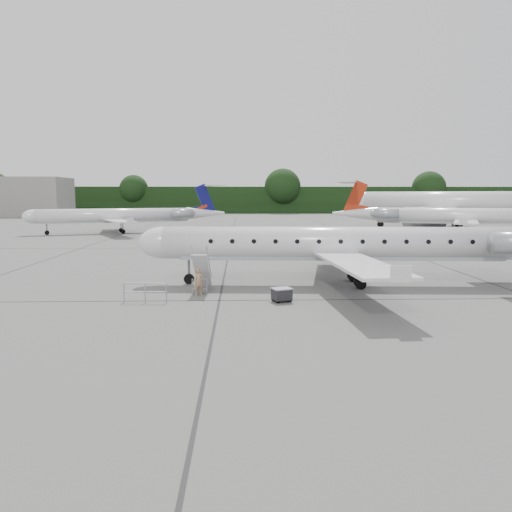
{
  "coord_description": "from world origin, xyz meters",
  "views": [
    {
      "loc": [
        -4.78,
        -22.03,
        5.46
      ],
      "look_at": [
        -3.96,
        3.82,
        2.3
      ],
      "focal_mm": 35.0,
      "sensor_mm": 36.0,
      "label": 1
    }
  ],
  "objects": [
    {
      "name": "ground",
      "position": [
        0.0,
        0.0,
        0.0
      ],
      "size": [
        320.0,
        320.0,
        0.0
      ],
      "primitive_type": "plane",
      "color": "#585855",
      "rests_on": "ground"
    },
    {
      "name": "treeline",
      "position": [
        0.0,
        130.0,
        4.0
      ],
      "size": [
        260.0,
        4.0,
        8.0
      ],
      "primitive_type": "cube",
      "color": "black",
      "rests_on": "ground"
    },
    {
      "name": "main_regional_jet",
      "position": [
        1.34,
        7.96,
        3.55
      ],
      "size": [
        28.81,
        21.53,
        7.1
      ],
      "primitive_type": null,
      "rotation": [
        0.0,
        0.0,
        -0.06
      ],
      "color": "silver",
      "rests_on": "ground"
    },
    {
      "name": "airstair",
      "position": [
        -6.97,
        6.23,
        1.11
      ],
      "size": [
        0.99,
        2.41,
        2.22
      ],
      "primitive_type": null,
      "rotation": [
        0.0,
        0.0,
        -0.06
      ],
      "color": "silver",
      "rests_on": "ground"
    },
    {
      "name": "passenger",
      "position": [
        -7.05,
        4.9,
        0.76
      ],
      "size": [
        0.64,
        0.52,
        1.52
      ],
      "primitive_type": "imported",
      "rotation": [
        0.0,
        0.0,
        0.32
      ],
      "color": "#977152",
      "rests_on": "ground"
    },
    {
      "name": "safety_railing",
      "position": [
        -9.65,
        3.2,
        0.5
      ],
      "size": [
        2.2,
        0.28,
        1.0
      ],
      "primitive_type": null,
      "rotation": [
        0.0,
        0.0,
        -0.09
      ],
      "color": "#919399",
      "rests_on": "ground"
    },
    {
      "name": "baggage_cart",
      "position": [
        -2.65,
        3.1,
        0.39
      ],
      "size": [
        1.1,
        1.0,
        0.78
      ],
      "primitive_type": null,
      "rotation": [
        0.0,
        0.0,
        0.35
      ],
      "color": "#232326",
      "rests_on": "ground"
    },
    {
      "name": "bg_narrowbody",
      "position": [
        28.28,
        56.91,
        6.04
      ],
      "size": [
        41.28,
        37.98,
        12.08
      ],
      "primitive_type": null,
      "rotation": [
        0.0,
        0.0,
        -0.53
      ],
      "color": "silver",
      "rests_on": "ground"
    },
    {
      "name": "bg_regional_left",
      "position": [
        -22.87,
        50.46,
        3.55
      ],
      "size": [
        31.97,
        27.29,
        7.1
      ],
      "primitive_type": null,
      "rotation": [
        0.0,
        0.0,
        0.33
      ],
      "color": "silver",
      "rests_on": "ground"
    },
    {
      "name": "bg_regional_right",
      "position": [
        25.16,
        44.46,
        3.74
      ],
      "size": [
        33.37,
        28.15,
        7.48
      ],
      "primitive_type": null,
      "rotation": [
        0.0,
        0.0,
        2.84
      ],
      "color": "silver",
      "rests_on": "ground"
    }
  ]
}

